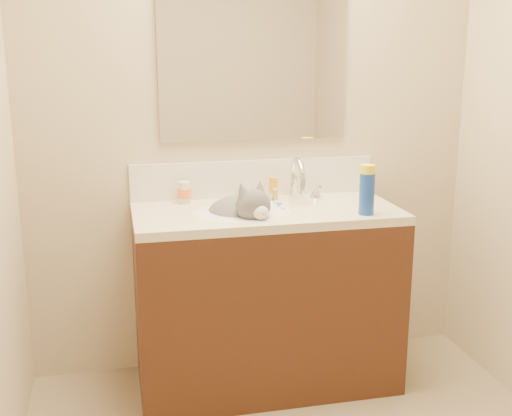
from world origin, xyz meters
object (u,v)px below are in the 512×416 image
cat (240,217)px  amber_bottle (273,188)px  spray_can (367,194)px  silver_jar (243,194)px  basin (242,227)px  pill_bottle (184,192)px  faucet (296,183)px  vanity_cabinet (266,301)px

cat → amber_bottle: size_ratio=4.05×
spray_can → silver_jar: bearing=140.5°
basin → spray_can: 0.57m
basin → pill_bottle: pill_bottle is taller
amber_bottle → cat: bearing=-136.0°
cat → amber_bottle: 0.29m
pill_bottle → faucet: bearing=-6.5°
vanity_cabinet → spray_can: 0.70m
basin → silver_jar: size_ratio=8.49×
cat → vanity_cabinet: bearing=-13.7°
vanity_cabinet → pill_bottle: bearing=150.5°
faucet → amber_bottle: bearing=155.4°
vanity_cabinet → faucet: size_ratio=4.29×
pill_bottle → amber_bottle: bearing=-1.8°
silver_jar → amber_bottle: (0.15, -0.02, 0.03)m
basin → amber_bottle: amber_bottle is taller
vanity_cabinet → faucet: faucet is taller
silver_jar → spray_can: bearing=-39.5°
cat → pill_bottle: 0.32m
amber_bottle → pill_bottle: bearing=178.2°
vanity_cabinet → pill_bottle: (-0.35, 0.20, 0.50)m
vanity_cabinet → silver_jar: (-0.07, 0.20, 0.48)m
faucet → silver_jar: (-0.25, 0.07, -0.06)m
faucet → pill_bottle: size_ratio=2.72×
silver_jar → basin: bearing=-102.4°
vanity_cabinet → cat: (-0.12, -0.01, 0.42)m
basin → cat: 0.04m
amber_bottle → spray_can: size_ratio=0.59×
pill_bottle → silver_jar: bearing=1.2°
cat → spray_can: 0.57m
faucet → pill_bottle: faucet is taller
pill_bottle → silver_jar: pill_bottle is taller
vanity_cabinet → pill_bottle: size_ratio=11.67×
pill_bottle → amber_bottle: size_ratio=0.96×
cat → amber_bottle: cat is taller
silver_jar → pill_bottle: bearing=-178.8°
silver_jar → spray_can: size_ratio=0.29×
vanity_cabinet → amber_bottle: 0.54m
basin → pill_bottle: size_ratio=4.38×
vanity_cabinet → silver_jar: bearing=108.6°
faucet → silver_jar: bearing=165.1°
basin → faucet: (0.30, 0.17, 0.16)m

